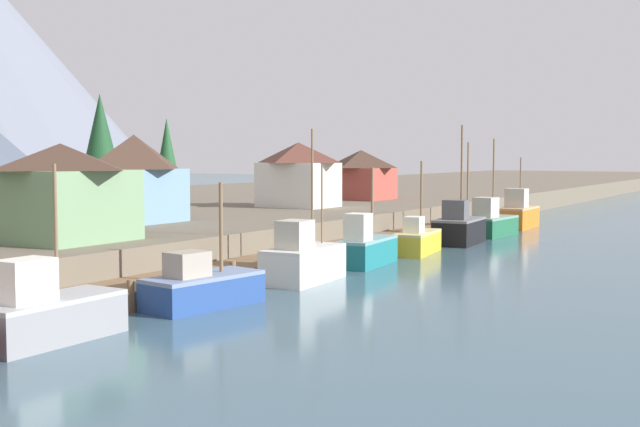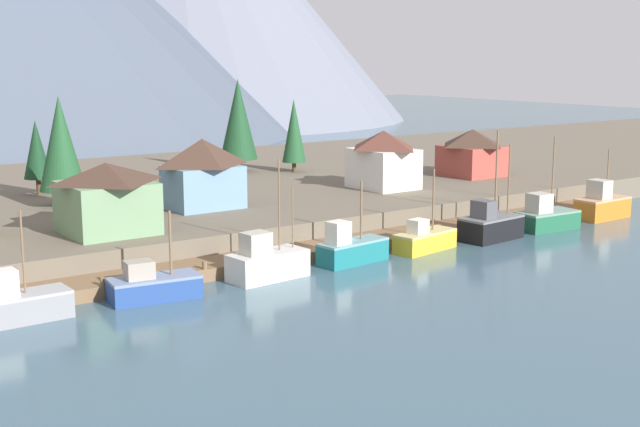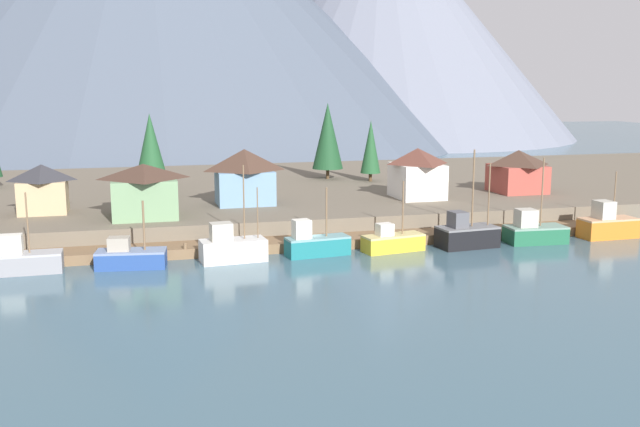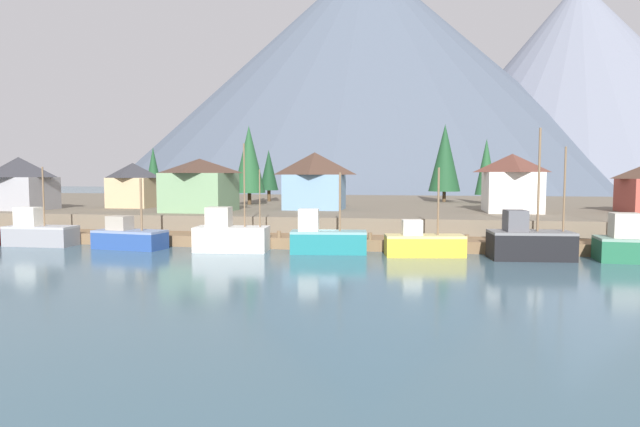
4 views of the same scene
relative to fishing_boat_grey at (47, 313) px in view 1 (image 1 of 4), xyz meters
The scene contains 17 objects.
ground_plane 34.00m from the fishing_boat_grey, 39.13° to the left, with size 400.00×400.00×1.00m, color #3D5B6B.
dock 26.57m from the fishing_boat_grey, ahead, with size 80.00×4.00×1.60m.
shoreline_bank 42.56m from the fishing_boat_grey, 51.76° to the left, with size 400.00×56.00×2.50m, color #665B4C.
fishing_boat_grey is the anchor object (origin of this frame).
fishing_boat_blue 9.20m from the fishing_boat_grey, ahead, with size 6.55×3.43×6.20m.
fishing_boat_white 18.56m from the fishing_boat_grey, ahead, with size 6.37×3.27×9.16m.
fishing_boat_teal 26.82m from the fishing_boat_grey, ahead, with size 6.47×2.94×6.72m.
fishing_boat_yellow 34.79m from the fishing_boat_grey, ahead, with size 6.54×3.23×7.10m.
fishing_boat_black 42.81m from the fishing_boat_grey, ahead, with size 6.38×3.58×10.10m.
fishing_boat_green 50.69m from the fishing_boat_grey, ahead, with size 6.43×3.41×9.06m.
fishing_boat_orange 59.87m from the fishing_boat_grey, ahead, with size 6.32×2.86×7.29m.
house_white 47.62m from the fishing_boat_grey, 20.70° to the left, with size 5.82×6.94×6.27m.
house_green 16.49m from the fishing_boat_grey, 46.95° to the left, with size 7.08×7.15×5.77m.
house_red 61.85m from the fishing_boat_grey, 16.85° to the left, with size 6.50×6.54×5.59m.
house_blue 28.82m from the fishing_boat_grey, 37.33° to the left, with size 6.97×5.36×6.59m.
conifer_mid_right 55.22m from the fishing_boat_grey, 37.18° to the left, with size 2.94×2.94×8.98m.
conifer_back_left 54.14m from the fishing_boat_grey, 44.32° to the left, with size 4.63×4.63×11.41m.
Camera 1 is at (-48.18, -27.87, 7.64)m, focal length 45.58 mm.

